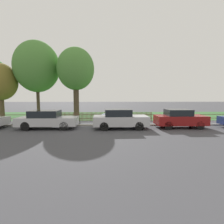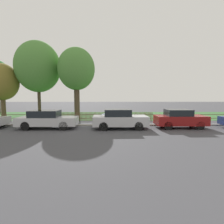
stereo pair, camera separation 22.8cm
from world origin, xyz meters
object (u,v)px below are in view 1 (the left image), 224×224
covered_motorcycle (110,117)px  parked_car_navy_estate (120,119)px  tree_behind_motorcycle (0,82)px  tree_mid_park (37,67)px  parked_car_black_saloon (47,119)px  parked_car_red_compact (180,118)px  tree_far_left (76,69)px

covered_motorcycle → parked_car_navy_estate: bearing=-67.7°
tree_behind_motorcycle → tree_mid_park: bearing=11.5°
tree_mid_park → tree_behind_motorcycle: bearing=-168.5°
parked_car_navy_estate → covered_motorcycle: (-0.78, 2.05, -0.14)m
parked_car_black_saloon → parked_car_red_compact: (10.54, 0.14, 0.02)m
parked_car_red_compact → tree_mid_park: 17.05m
tree_far_left → covered_motorcycle: bearing=-50.9°
tree_far_left → tree_mid_park: bearing=167.8°
covered_motorcycle → tree_far_left: bearing=130.7°
tree_behind_motorcycle → parked_car_navy_estate: bearing=-27.8°
parked_car_red_compact → tree_far_left: (-9.49, 6.61, 4.83)m
tree_behind_motorcycle → tree_far_left: 8.86m
covered_motorcycle → tree_behind_motorcycle: tree_behind_motorcycle is taller
parked_car_black_saloon → tree_behind_motorcycle: (-7.68, 6.98, 3.43)m
parked_car_red_compact → tree_mid_park: (-14.30, 7.64, 5.29)m
parked_car_navy_estate → parked_car_red_compact: 4.84m
parked_car_black_saloon → parked_car_red_compact: size_ratio=1.15×
parked_car_navy_estate → tree_far_left: size_ratio=0.53×
parked_car_navy_estate → tree_behind_motorcycle: bearing=150.2°
covered_motorcycle → tree_mid_park: tree_mid_park is taller
covered_motorcycle → tree_mid_park: (-8.68, 5.79, 5.41)m
parked_car_black_saloon → parked_car_navy_estate: 5.71m
parked_car_black_saloon → tree_behind_motorcycle: tree_behind_motorcycle is taller
tree_behind_motorcycle → tree_mid_park: size_ratio=0.70×
parked_car_navy_estate → tree_mid_park: (-9.46, 7.85, 5.27)m
parked_car_black_saloon → parked_car_navy_estate: parked_car_navy_estate is taller
covered_motorcycle → tree_far_left: size_ratio=0.25×
parked_car_black_saloon → covered_motorcycle: size_ratio=2.28×
parked_car_red_compact → tree_behind_motorcycle: (-18.23, 6.84, 3.41)m
tree_behind_motorcycle → tree_mid_park: (3.93, 0.80, 1.88)m
parked_car_navy_estate → tree_mid_park: size_ratio=0.47×
parked_car_red_compact → parked_car_black_saloon: bearing=-179.9°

